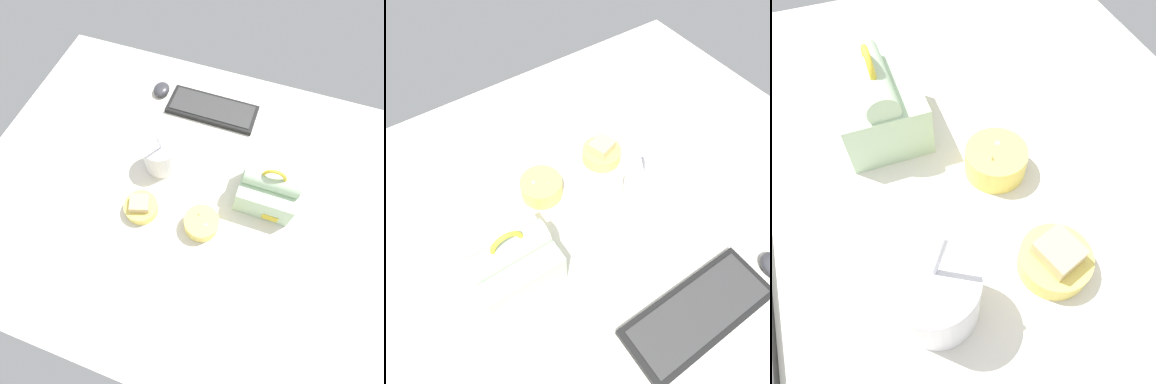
# 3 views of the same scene
# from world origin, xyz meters

# --- Properties ---
(desk_surface) EXTENTS (1.40, 1.10, 0.02)m
(desk_surface) POSITION_xyz_m (0.00, 0.00, 0.01)
(desk_surface) COLOR silver
(desk_surface) RESTS_ON ground
(keyboard) EXTENTS (0.32, 0.13, 0.02)m
(keyboard) POSITION_xyz_m (-0.03, 0.34, 0.03)
(keyboard) COLOR black
(keyboard) RESTS_ON desk_surface
(lunch_bag) EXTENTS (0.17, 0.14, 0.17)m
(lunch_bag) POSITION_xyz_m (0.23, 0.05, 0.08)
(lunch_bag) COLOR #B7D6AD
(lunch_bag) RESTS_ON desk_surface
(soup_cup) EXTENTS (0.11, 0.11, 0.18)m
(soup_cup) POSITION_xyz_m (-0.12, 0.06, 0.08)
(soup_cup) COLOR silver
(soup_cup) RESTS_ON desk_surface
(bento_bowl_sandwich) EXTENTS (0.10, 0.10, 0.06)m
(bento_bowl_sandwich) POSITION_xyz_m (-0.12, -0.11, 0.04)
(bento_bowl_sandwich) COLOR #EFD65B
(bento_bowl_sandwich) RESTS_ON desk_surface
(bento_bowl_snacks) EXTENTS (0.10, 0.10, 0.06)m
(bento_bowl_snacks) POSITION_xyz_m (0.07, -0.10, 0.05)
(bento_bowl_snacks) COLOR #EFD65B
(bento_bowl_snacks) RESTS_ON desk_surface
(computer_mouse) EXTENTS (0.06, 0.07, 0.03)m
(computer_mouse) POSITION_xyz_m (-0.24, 0.36, 0.04)
(computer_mouse) COLOR #333338
(computer_mouse) RESTS_ON desk_surface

